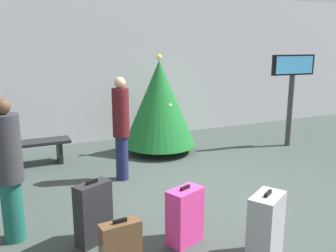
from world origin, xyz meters
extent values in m
plane|color=#38423D|center=(0.00, 0.00, 0.00)|extent=(16.00, 16.00, 0.00)
cube|color=silver|center=(0.00, 3.96, 1.77)|extent=(16.00, 0.20, 3.54)
cylinder|color=#4C3319|center=(0.18, 2.43, 0.08)|extent=(0.12, 0.12, 0.17)
cone|color=#196628|center=(0.18, 2.43, 1.08)|extent=(1.57, 1.57, 1.82)
sphere|color=#F2D84C|center=(0.18, 2.43, 2.05)|extent=(0.12, 0.12, 0.12)
sphere|color=red|center=(0.28, 2.56, 1.58)|extent=(0.08, 0.08, 0.08)
sphere|color=silver|center=(0.17, 2.58, 1.62)|extent=(0.08, 0.08, 0.08)
sphere|color=yellow|center=(-0.08, 2.48, 1.33)|extent=(0.08, 0.08, 0.08)
sphere|color=silver|center=(0.26, 2.06, 1.08)|extent=(0.08, 0.08, 0.08)
cylinder|color=#333338|center=(3.10, 1.62, 0.82)|extent=(0.12, 0.12, 1.64)
cube|color=black|center=(3.10, 1.62, 1.86)|extent=(1.09, 0.17, 0.45)
cube|color=#4CB2F2|center=(3.10, 1.58, 1.86)|extent=(0.98, 0.09, 0.38)
cube|color=black|center=(-2.55, 2.62, 0.45)|extent=(1.68, 0.44, 0.06)
cube|color=black|center=(-1.92, 2.62, 0.21)|extent=(0.08, 0.35, 0.42)
cylinder|color=#1E234C|center=(-1.08, 1.18, 0.39)|extent=(0.22, 0.22, 0.77)
cylinder|color=#4C1419|center=(-1.08, 1.18, 1.19)|extent=(0.30, 0.30, 0.83)
sphere|color=tan|center=(-1.08, 1.18, 1.69)|extent=(0.19, 0.19, 0.19)
cylinder|color=#19594C|center=(-2.88, -0.20, 0.38)|extent=(0.24, 0.24, 0.75)
cylinder|color=#333338|center=(-2.88, -0.20, 1.15)|extent=(0.44, 0.44, 0.80)
sphere|color=brown|center=(-2.88, -0.20, 1.64)|extent=(0.18, 0.18, 0.18)
cube|color=#9EA0A5|center=(-0.41, -1.80, 0.38)|extent=(0.53, 0.46, 0.75)
cube|color=black|center=(-0.41, -1.80, 0.77)|extent=(0.15, 0.11, 0.04)
cube|color=brown|center=(-1.88, -1.26, 0.25)|extent=(0.45, 0.20, 0.50)
cube|color=black|center=(-1.88, -1.26, 0.52)|extent=(0.15, 0.04, 0.04)
cube|color=#E5388C|center=(-1.05, -1.12, 0.34)|extent=(0.48, 0.38, 0.68)
cube|color=black|center=(-1.05, -1.12, 0.70)|extent=(0.15, 0.08, 0.04)
cube|color=#232326|center=(-2.02, -0.66, 0.37)|extent=(0.48, 0.36, 0.75)
cube|color=black|center=(-2.02, -0.66, 0.77)|extent=(0.15, 0.09, 0.04)
camera|label=1|loc=(-2.89, -4.60, 2.33)|focal=38.74mm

